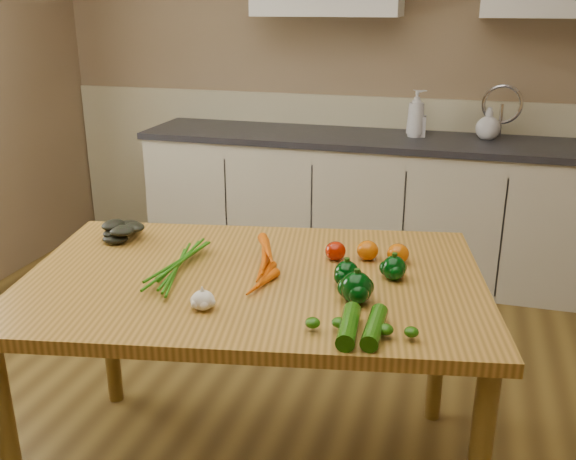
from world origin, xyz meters
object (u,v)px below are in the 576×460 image
(zucchini_a, at_px, (375,327))
(zucchini_b, at_px, (349,326))
(pepper_c, at_px, (357,288))
(tomato_c, at_px, (398,254))
(carrot_bunch, at_px, (237,262))
(pepper_a, at_px, (347,273))
(tomato_a, at_px, (335,251))
(pepper_b, at_px, (394,268))
(leafy_greens, at_px, (130,225))
(soap_bottle_c, at_px, (488,123))
(table, at_px, (254,300))
(tomato_b, at_px, (368,250))
(soap_bottle_b, at_px, (419,121))
(garlic_bulb, at_px, (203,300))
(soap_bottle_a, at_px, (416,113))

(zucchini_a, xyz_separation_m, zucchini_b, (-0.07, -0.02, 0.00))
(pepper_c, height_order, tomato_c, pepper_c)
(carrot_bunch, height_order, zucchini_b, carrot_bunch)
(pepper_c, bearing_deg, carrot_bunch, 164.64)
(carrot_bunch, height_order, pepper_c, pepper_c)
(pepper_a, height_order, tomato_a, pepper_a)
(pepper_c, bearing_deg, pepper_b, 66.91)
(carrot_bunch, xyz_separation_m, pepper_a, (0.38, -0.00, 0.00))
(zucchini_b, bearing_deg, leafy_greens, 151.31)
(tomato_a, relative_size, tomato_c, 0.95)
(tomato_a, bearing_deg, soap_bottle_c, 75.00)
(pepper_a, distance_m, tomato_a, 0.22)
(tomato_a, bearing_deg, table, -138.52)
(soap_bottle_c, distance_m, tomato_b, 1.97)
(soap_bottle_b, relative_size, garlic_bulb, 2.69)
(soap_bottle_b, relative_size, zucchini_a, 0.94)
(garlic_bulb, bearing_deg, carrot_bunch, 89.46)
(carrot_bunch, bearing_deg, table, -17.67)
(table, distance_m, pepper_b, 0.48)
(table, bearing_deg, pepper_b, 1.40)
(soap_bottle_c, relative_size, pepper_a, 2.30)
(carrot_bunch, bearing_deg, leafy_greens, 148.07)
(leafy_greens, relative_size, tomato_a, 2.98)
(tomato_a, height_order, tomato_b, tomato_b)
(carrot_bunch, distance_m, tomato_a, 0.36)
(carrot_bunch, xyz_separation_m, pepper_c, (0.43, -0.12, 0.01))
(pepper_c, distance_m, tomato_a, 0.35)
(pepper_c, xyz_separation_m, zucchini_b, (0.02, -0.20, -0.02))
(tomato_b, bearing_deg, zucchini_a, -78.81)
(leafy_greens, xyz_separation_m, zucchini_a, (1.02, -0.51, -0.03))
(pepper_a, height_order, zucchini_a, pepper_a)
(table, xyz_separation_m, soap_bottle_c, (0.76, 2.17, 0.26))
(table, relative_size, pepper_b, 21.18)
(soap_bottle_c, height_order, carrot_bunch, soap_bottle_c)
(carrot_bunch, bearing_deg, soap_bottle_a, 68.98)
(pepper_a, bearing_deg, pepper_b, 32.37)
(pepper_c, bearing_deg, leafy_greens, 161.29)
(pepper_a, bearing_deg, tomato_b, 82.56)
(soap_bottle_c, bearing_deg, pepper_b, 85.43)
(soap_bottle_a, height_order, soap_bottle_c, soap_bottle_a)
(leafy_greens, xyz_separation_m, tomato_b, (0.92, 0.03, -0.02))
(pepper_a, height_order, zucchini_b, pepper_a)
(pepper_a, bearing_deg, tomato_c, 59.44)
(soap_bottle_b, xyz_separation_m, soap_bottle_c, (0.41, 0.03, -0.00))
(soap_bottle_a, distance_m, tomato_a, 1.92)
(zucchini_a, relative_size, zucchini_b, 0.99)
(tomato_c, xyz_separation_m, zucchini_b, (-0.07, -0.55, -0.01))
(pepper_a, relative_size, tomato_c, 1.06)
(tomato_c, relative_size, zucchini_a, 0.38)
(tomato_a, distance_m, zucchini_a, 0.55)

